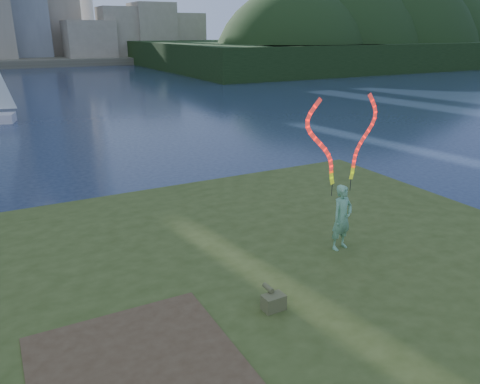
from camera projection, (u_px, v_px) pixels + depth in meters
ground at (189, 283)px, 11.43m from camera, size 320.00×320.00×0.00m
grassy_knoll at (231, 320)px, 9.41m from camera, size 20.00×18.00×0.80m
dirt_patch at (135, 361)px, 7.52m from camera, size 3.20×3.00×0.02m
far_shore at (3, 59)px, 90.48m from camera, size 320.00×40.00×1.20m
wooded_hill at (363, 62)px, 87.81m from camera, size 78.00×50.00×63.00m
woman_with_ribbons at (343, 193)px, 11.01m from camera, size 2.03×0.51×4.00m
canvas_bag at (273, 301)px, 8.90m from camera, size 0.43×0.49×0.41m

